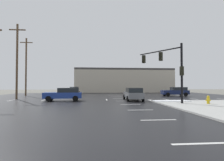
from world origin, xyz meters
name	(u,v)px	position (x,y,z in m)	size (l,w,h in m)	color
ground_plane	(122,100)	(0.00, 0.00, 0.00)	(120.00, 120.00, 0.00)	slate
road_asphalt	(122,100)	(0.00, 0.00, 0.01)	(44.00, 44.00, 0.02)	black
snow_strip_curbside	(171,101)	(5.00, -4.00, 0.17)	(4.00, 1.60, 0.06)	white
lane_markings	(133,100)	(1.20, -1.38, 0.02)	(36.15, 36.15, 0.01)	silver
traffic_signal_mast	(168,64)	(4.28, -5.04, 4.17)	(3.18, 5.02, 5.99)	black
fire_hydrant	(208,100)	(7.32, -7.20, 0.54)	(0.48, 0.26, 0.79)	gold
strip_building_background	(123,81)	(4.20, 25.75, 3.19)	(25.98, 8.00, 6.38)	#BCB29E
sedan_blue	(64,94)	(-7.23, -1.14, 0.85)	(4.62, 2.25, 1.58)	navy
sedan_grey	(133,94)	(1.21, -1.59, 0.85)	(2.11, 4.58, 1.58)	slate
sedan_navy	(176,91)	(10.51, 6.79, 0.85)	(4.61, 2.21, 1.58)	#141E47
sedan_silver	(74,91)	(-7.69, 13.05, 0.85)	(2.21, 4.61, 1.58)	#B7BABF
utility_pole_far	(17,60)	(-14.34, 2.45, 5.46)	(2.20, 0.28, 10.47)	brown
utility_pole_distant	(26,66)	(-16.11, 10.49, 5.50)	(2.20, 0.28, 10.55)	brown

